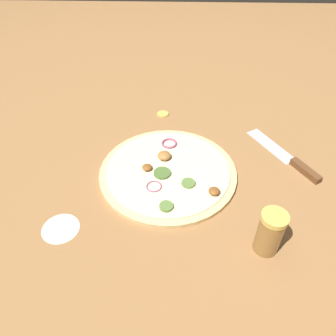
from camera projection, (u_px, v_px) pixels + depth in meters
The scene contains 6 objects.
ground_plane at pixel (168, 174), 0.87m from camera, with size 3.00×3.00×0.00m, color olive.
pizza at pixel (168, 172), 0.86m from camera, with size 0.36×0.36×0.03m.
knife at pixel (293, 162), 0.89m from camera, with size 0.16×0.24×0.02m.
spice_jar at pixel (270, 232), 0.66m from camera, with size 0.05×0.05×0.11m.
loose_cap at pixel (163, 113), 1.07m from camera, with size 0.04×0.04×0.01m.
flour_patch at pixel (61, 229), 0.73m from camera, with size 0.08×0.08×0.00m.
Camera 1 is at (-0.02, 0.63, 0.60)m, focal length 35.00 mm.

